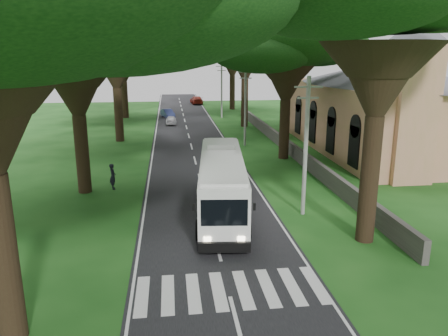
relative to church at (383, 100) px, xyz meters
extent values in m
plane|color=#154213|center=(-17.86, -21.55, -4.91)|extent=(140.00, 140.00, 0.00)
cube|color=black|center=(-17.86, 3.45, -4.90)|extent=(8.00, 120.00, 0.04)
cube|color=silver|center=(-17.86, -23.55, -4.91)|extent=(8.00, 3.00, 0.01)
cube|color=#383533|center=(-8.86, 2.45, -4.31)|extent=(0.35, 50.00, 1.20)
cube|color=tan|center=(0.14, 0.45, -1.71)|extent=(12.00, 22.00, 6.40)
pyramid|color=#595960|center=(0.14, 0.45, 3.69)|extent=(14.00, 24.00, 2.20)
cube|color=tan|center=(-2.86, -9.55, 0.09)|extent=(3.00, 3.00, 10.00)
cone|color=#595960|center=(-2.86, -9.55, 5.89)|extent=(4.00, 4.00, 1.60)
cylinder|color=gray|center=(-12.36, -15.55, -0.91)|extent=(0.24, 0.24, 8.00)
cube|color=gray|center=(-12.36, -15.55, 2.49)|extent=(1.60, 0.10, 0.10)
cube|color=gray|center=(-12.36, -15.55, 1.89)|extent=(1.20, 0.10, 0.10)
cylinder|color=gray|center=(-12.36, 4.45, -0.91)|extent=(0.24, 0.24, 8.00)
cube|color=gray|center=(-12.36, 4.45, 2.49)|extent=(1.60, 0.10, 0.10)
cube|color=gray|center=(-12.36, 4.45, 1.89)|extent=(1.20, 0.10, 0.10)
cylinder|color=gray|center=(-12.36, 24.45, -0.91)|extent=(0.24, 0.24, 8.00)
cube|color=gray|center=(-12.36, 24.45, 2.49)|extent=(1.60, 0.10, 0.10)
cube|color=gray|center=(-12.36, 24.45, 1.89)|extent=(1.20, 0.10, 0.10)
cylinder|color=black|center=(-25.36, -25.55, -2.09)|extent=(0.90, 0.90, 5.65)
cylinder|color=black|center=(-25.86, -9.55, -2.28)|extent=(0.90, 0.90, 5.26)
cone|color=black|center=(-25.86, -9.55, 2.25)|extent=(3.20, 3.20, 3.80)
ellipsoid|color=black|center=(-25.86, -9.55, 5.79)|extent=(14.44, 14.44, 6.07)
cylinder|color=black|center=(-25.36, 8.45, -2.08)|extent=(0.90, 0.90, 5.66)
cone|color=black|center=(-25.36, 8.45, 2.65)|extent=(3.20, 3.20, 3.80)
ellipsoid|color=black|center=(-25.36, 8.45, 6.67)|extent=(12.92, 12.92, 5.43)
cylinder|color=black|center=(-26.36, 26.45, -2.30)|extent=(0.90, 0.90, 5.21)
cone|color=black|center=(-26.36, 26.45, 2.20)|extent=(3.20, 3.20, 3.80)
ellipsoid|color=black|center=(-26.36, 26.45, 5.67)|extent=(14.41, 14.41, 6.05)
cylinder|color=black|center=(-10.36, -19.55, -1.75)|extent=(0.90, 0.90, 6.31)
cone|color=black|center=(-10.36, -19.55, 3.30)|extent=(3.20, 3.20, 3.80)
cylinder|color=black|center=(-9.86, -1.55, -2.30)|extent=(0.90, 0.90, 5.21)
cone|color=black|center=(-9.86, -1.55, 2.20)|extent=(3.20, 3.20, 3.80)
ellipsoid|color=black|center=(-9.86, -1.55, 5.67)|extent=(12.40, 12.40, 5.21)
cylinder|color=black|center=(-10.36, 16.45, -1.90)|extent=(0.90, 0.90, 6.02)
cone|color=black|center=(-10.36, 16.45, 3.01)|extent=(3.20, 3.20, 3.80)
ellipsoid|color=black|center=(-10.36, 16.45, 7.46)|extent=(13.84, 13.84, 5.81)
cylinder|color=black|center=(-9.36, 34.45, -2.09)|extent=(0.90, 0.90, 5.64)
cone|color=black|center=(-9.36, 34.45, 2.63)|extent=(3.20, 3.20, 3.80)
ellipsoid|color=black|center=(-9.36, 34.45, 6.62)|extent=(13.88, 13.88, 5.83)
cube|color=white|center=(-17.06, -14.77, -3.04)|extent=(3.61, 11.87, 2.87)
cube|color=black|center=(-17.03, -14.48, -2.62)|extent=(3.45, 9.74, 1.07)
cube|color=black|center=(-17.06, -14.77, -4.42)|extent=(3.65, 11.91, 0.34)
cube|color=#B02D0B|center=(-17.06, -14.77, -3.69)|extent=(3.54, 10.71, 0.18)
cube|color=white|center=(-17.06, -14.77, -1.54)|extent=(3.35, 11.27, 0.18)
cylinder|color=black|center=(-18.67, -18.52, -4.37)|extent=(0.45, 1.10, 1.07)
cylinder|color=black|center=(-16.25, -18.76, -4.37)|extent=(0.45, 1.10, 1.07)
cylinder|color=black|center=(-17.90, -10.96, -4.37)|extent=(0.45, 1.10, 1.07)
cylinder|color=black|center=(-15.48, -11.21, -4.37)|extent=(0.45, 1.10, 1.07)
imported|color=#ACABB0|center=(-19.79, 19.06, -4.29)|extent=(1.40, 3.44, 1.17)
imported|color=navy|center=(-20.23, 25.73, -4.27)|extent=(2.23, 3.90, 1.22)
imported|color=maroon|center=(-14.86, 43.02, -4.16)|extent=(2.35, 5.06, 1.43)
imported|color=black|center=(-24.03, -9.11, -4.00)|extent=(0.59, 0.75, 1.81)
camera|label=1|loc=(-19.98, -38.99, 4.27)|focal=35.00mm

